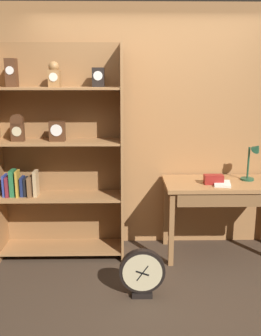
{
  "coord_description": "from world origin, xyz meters",
  "views": [
    {
      "loc": [
        -0.3,
        -2.78,
        1.87
      ],
      "look_at": [
        -0.24,
        0.7,
        1.02
      ],
      "focal_mm": 40.61,
      "sensor_mm": 36.0,
      "label": 1
    }
  ],
  "objects_px": {
    "workbench": "(225,192)",
    "round_clock_large": "(142,273)",
    "toolbox_small": "(214,179)",
    "desk_lamp": "(253,160)",
    "bookshelf": "(56,155)",
    "open_repair_manual": "(222,184)"
  },
  "relations": [
    {
      "from": "round_clock_large",
      "to": "desk_lamp",
      "type": "bearing_deg",
      "value": 35.74
    },
    {
      "from": "bookshelf",
      "to": "toolbox_small",
      "type": "relative_size",
      "value": 11.47
    },
    {
      "from": "bookshelf",
      "to": "toolbox_small",
      "type": "xyz_separation_m",
      "value": [
        1.6,
        -0.11,
        -0.23
      ]
    },
    {
      "from": "bookshelf",
      "to": "round_clock_large",
      "type": "bearing_deg",
      "value": -45.11
    },
    {
      "from": "desk_lamp",
      "to": "toolbox_small",
      "type": "bearing_deg",
      "value": -164.7
    },
    {
      "from": "bookshelf",
      "to": "round_clock_large",
      "type": "relative_size",
      "value": 5.02
    },
    {
      "from": "toolbox_small",
      "to": "round_clock_large",
      "type": "bearing_deg",
      "value": -135.83
    },
    {
      "from": "bookshelf",
      "to": "workbench",
      "type": "height_order",
      "value": "bookshelf"
    },
    {
      "from": "workbench",
      "to": "toolbox_small",
      "type": "distance_m",
      "value": 0.21
    },
    {
      "from": "toolbox_small",
      "to": "open_repair_manual",
      "type": "bearing_deg",
      "value": -21.69
    },
    {
      "from": "desk_lamp",
      "to": "toolbox_small",
      "type": "distance_m",
      "value": 0.47
    },
    {
      "from": "bookshelf",
      "to": "workbench",
      "type": "bearing_deg",
      "value": -2.11
    },
    {
      "from": "workbench",
      "to": "round_clock_large",
      "type": "height_order",
      "value": "workbench"
    },
    {
      "from": "toolbox_small",
      "to": "workbench",
      "type": "bearing_deg",
      "value": 20.11
    },
    {
      "from": "workbench",
      "to": "toolbox_small",
      "type": "height_order",
      "value": "toolbox_small"
    },
    {
      "from": "workbench",
      "to": "toolbox_small",
      "type": "xyz_separation_m",
      "value": [
        -0.14,
        -0.05,
        0.15
      ]
    },
    {
      "from": "bookshelf",
      "to": "round_clock_large",
      "type": "xyz_separation_m",
      "value": [
        0.84,
        -0.85,
        -0.86
      ]
    },
    {
      "from": "workbench",
      "to": "open_repair_manual",
      "type": "height_order",
      "value": "open_repair_manual"
    },
    {
      "from": "workbench",
      "to": "toolbox_small",
      "type": "relative_size",
      "value": 6.53
    },
    {
      "from": "toolbox_small",
      "to": "round_clock_large",
      "type": "relative_size",
      "value": 0.44
    },
    {
      "from": "bookshelf",
      "to": "toolbox_small",
      "type": "bearing_deg",
      "value": -4.09
    },
    {
      "from": "toolbox_small",
      "to": "open_repair_manual",
      "type": "relative_size",
      "value": 0.87
    }
  ]
}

